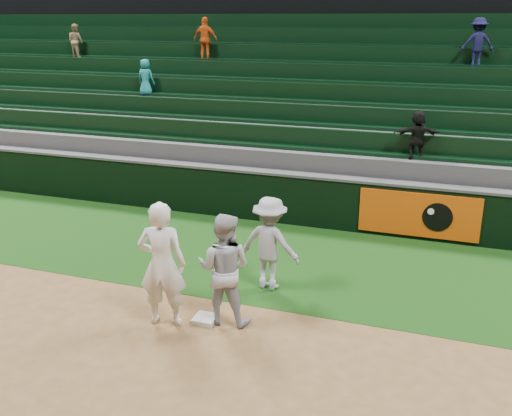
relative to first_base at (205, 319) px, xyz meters
The scene contains 8 objects.
ground 0.17m from the first_base, 91.72° to the right, with size 70.00×70.00×0.00m, color brown.
foul_grass 2.84m from the first_base, 90.10° to the left, with size 36.00×4.20×0.01m, color black.
first_base is the anchor object (origin of this frame).
first_baseman 1.19m from the first_base, 157.08° to the right, with size 0.76×0.50×2.07m, color white.
baserunner 0.94m from the first_base, 25.75° to the left, with size 0.90×0.70×1.85m, color #ACAEB7.
base_coach 1.84m from the first_base, 68.08° to the left, with size 1.12×0.64×1.73m, color #999DA6.
field_wall 5.07m from the first_base, 89.76° to the left, with size 36.00×0.45×1.25m.
stadium_seating 8.96m from the first_base, 90.04° to the left, with size 36.00×5.95×4.85m.
Camera 1 is at (3.51, -7.37, 4.72)m, focal length 40.00 mm.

